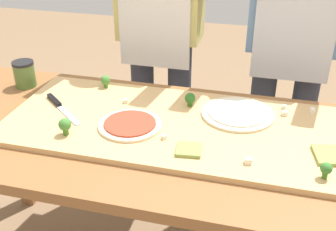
{
  "coord_description": "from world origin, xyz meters",
  "views": [
    {
      "loc": [
        0.33,
        -1.23,
        1.56
      ],
      "look_at": [
        -0.0,
        0.04,
        0.83
      ],
      "focal_mm": 44.58,
      "sensor_mm": 36.0,
      "label": 1
    }
  ],
  "objects_px": {
    "pizza_slice_far_left": "(332,155)",
    "cook_left": "(160,19)",
    "cheese_crumble_e": "(284,107)",
    "broccoli_floret_back_mid": "(190,99)",
    "cheese_crumble_a": "(313,111)",
    "pizza_whole_tomato_red": "(130,125)",
    "pizza_slice_far_right": "(189,150)",
    "cheese_crumble_d": "(285,113)",
    "prep_table": "(166,156)",
    "cheese_crumble_b": "(248,161)",
    "chefs_knife": "(59,105)",
    "cheese_crumble_f": "(164,137)",
    "cook_right": "(294,29)",
    "pizza_whole_white_garlic": "(238,113)",
    "broccoli_floret_front_mid": "(105,80)",
    "sauce_jar": "(24,74)",
    "broccoli_floret_center_left": "(326,169)",
    "broccoli_floret_front_right": "(65,125)",
    "cheese_crumble_c": "(125,101)"
  },
  "relations": [
    {
      "from": "pizza_slice_far_left",
      "to": "cook_left",
      "type": "distance_m",
      "value": 1.06
    },
    {
      "from": "cheese_crumble_e",
      "to": "pizza_slice_far_left",
      "type": "bearing_deg",
      "value": -62.77
    },
    {
      "from": "broccoli_floret_back_mid",
      "to": "cheese_crumble_e",
      "type": "bearing_deg",
      "value": 10.61
    },
    {
      "from": "cheese_crumble_a",
      "to": "pizza_whole_tomato_red",
      "type": "bearing_deg",
      "value": -156.97
    },
    {
      "from": "pizza_slice_far_right",
      "to": "cheese_crumble_d",
      "type": "height_order",
      "value": "cheese_crumble_d"
    },
    {
      "from": "prep_table",
      "to": "cheese_crumble_b",
      "type": "xyz_separation_m",
      "value": [
        0.3,
        -0.14,
        0.13
      ]
    },
    {
      "from": "cheese_crumble_a",
      "to": "cheese_crumble_d",
      "type": "height_order",
      "value": "same"
    },
    {
      "from": "pizza_whole_tomato_red",
      "to": "cheese_crumble_a",
      "type": "bearing_deg",
      "value": 23.03
    },
    {
      "from": "chefs_knife",
      "to": "cheese_crumble_f",
      "type": "relative_size",
      "value": 15.61
    },
    {
      "from": "cheese_crumble_d",
      "to": "cook_right",
      "type": "xyz_separation_m",
      "value": [
        0.01,
        0.46,
        0.19
      ]
    },
    {
      "from": "pizza_whole_white_garlic",
      "to": "pizza_slice_far_right",
      "type": "bearing_deg",
      "value": -113.98
    },
    {
      "from": "pizza_whole_tomato_red",
      "to": "cheese_crumble_a",
      "type": "height_order",
      "value": "cheese_crumble_a"
    },
    {
      "from": "pizza_whole_tomato_red",
      "to": "cheese_crumble_f",
      "type": "relative_size",
      "value": 15.55
    },
    {
      "from": "pizza_whole_tomato_red",
      "to": "broccoli_floret_back_mid",
      "type": "xyz_separation_m",
      "value": [
        0.18,
        0.21,
        0.02
      ]
    },
    {
      "from": "broccoli_floret_back_mid",
      "to": "cheese_crumble_b",
      "type": "height_order",
      "value": "broccoli_floret_back_mid"
    },
    {
      "from": "broccoli_floret_front_mid",
      "to": "cheese_crumble_f",
      "type": "xyz_separation_m",
      "value": [
        0.35,
        -0.34,
        -0.02
      ]
    },
    {
      "from": "chefs_knife",
      "to": "sauce_jar",
      "type": "relative_size",
      "value": 1.99
    },
    {
      "from": "cook_right",
      "to": "broccoli_floret_center_left",
      "type": "bearing_deg",
      "value": -82.36
    },
    {
      "from": "pizza_whole_white_garlic",
      "to": "broccoli_floret_front_right",
      "type": "height_order",
      "value": "broccoli_floret_front_right"
    },
    {
      "from": "cheese_crumble_e",
      "to": "cook_right",
      "type": "xyz_separation_m",
      "value": [
        0.01,
        0.41,
        0.19
      ]
    },
    {
      "from": "broccoli_floret_center_left",
      "to": "cook_right",
      "type": "relative_size",
      "value": 0.03
    },
    {
      "from": "broccoli_floret_center_left",
      "to": "cook_left",
      "type": "distance_m",
      "value": 1.12
    },
    {
      "from": "broccoli_floret_front_mid",
      "to": "cheese_crumble_e",
      "type": "bearing_deg",
      "value": -0.93
    },
    {
      "from": "cheese_crumble_f",
      "to": "cook_right",
      "type": "bearing_deg",
      "value": 61.22
    },
    {
      "from": "pizza_whole_tomato_red",
      "to": "sauce_jar",
      "type": "distance_m",
      "value": 0.63
    },
    {
      "from": "pizza_slice_far_left",
      "to": "sauce_jar",
      "type": "distance_m",
      "value": 1.29
    },
    {
      "from": "broccoli_floret_front_right",
      "to": "cheese_crumble_c",
      "type": "distance_m",
      "value": 0.3
    },
    {
      "from": "pizza_whole_tomato_red",
      "to": "pizza_slice_far_left",
      "type": "xyz_separation_m",
      "value": [
        0.69,
        -0.02,
        -0.0
      ]
    },
    {
      "from": "prep_table",
      "to": "broccoli_floret_back_mid",
      "type": "distance_m",
      "value": 0.25
    },
    {
      "from": "broccoli_floret_front_mid",
      "to": "cook_right",
      "type": "relative_size",
      "value": 0.03
    },
    {
      "from": "pizza_whole_white_garlic",
      "to": "sauce_jar",
      "type": "xyz_separation_m",
      "value": [
        -0.94,
        0.07,
        0.03
      ]
    },
    {
      "from": "cheese_crumble_f",
      "to": "cheese_crumble_c",
      "type": "bearing_deg",
      "value": 134.65
    },
    {
      "from": "chefs_knife",
      "to": "cheese_crumble_c",
      "type": "distance_m",
      "value": 0.26
    },
    {
      "from": "pizza_slice_far_right",
      "to": "pizza_slice_far_left",
      "type": "distance_m",
      "value": 0.46
    },
    {
      "from": "broccoli_floret_center_left",
      "to": "broccoli_floret_front_mid",
      "type": "bearing_deg",
      "value": 153.64
    },
    {
      "from": "broccoli_floret_front_right",
      "to": "pizza_whole_white_garlic",
      "type": "bearing_deg",
      "value": 27.35
    },
    {
      "from": "cheese_crumble_d",
      "to": "cheese_crumble_f",
      "type": "relative_size",
      "value": 1.24
    },
    {
      "from": "pizza_whole_white_garlic",
      "to": "cheese_crumble_c",
      "type": "bearing_deg",
      "value": -178.35
    },
    {
      "from": "prep_table",
      "to": "broccoli_floret_center_left",
      "type": "distance_m",
      "value": 0.57
    },
    {
      "from": "cook_right",
      "to": "prep_table",
      "type": "bearing_deg",
      "value": -121.69
    },
    {
      "from": "pizza_whole_tomato_red",
      "to": "cheese_crumble_f",
      "type": "bearing_deg",
      "value": -20.19
    },
    {
      "from": "broccoli_floret_back_mid",
      "to": "cheese_crumble_c",
      "type": "distance_m",
      "value": 0.26
    },
    {
      "from": "cheese_crumble_c",
      "to": "cheese_crumble_f",
      "type": "bearing_deg",
      "value": -45.35
    },
    {
      "from": "prep_table",
      "to": "cook_right",
      "type": "xyz_separation_m",
      "value": [
        0.42,
        0.67,
        0.31
      ]
    },
    {
      "from": "broccoli_floret_front_mid",
      "to": "cook_left",
      "type": "relative_size",
      "value": 0.03
    },
    {
      "from": "pizza_whole_white_garlic",
      "to": "cheese_crumble_f",
      "type": "relative_size",
      "value": 18.67
    },
    {
      "from": "broccoli_floret_center_left",
      "to": "cheese_crumble_b",
      "type": "bearing_deg",
      "value": 175.7
    },
    {
      "from": "prep_table",
      "to": "cook_right",
      "type": "height_order",
      "value": "cook_right"
    },
    {
      "from": "pizza_whole_white_garlic",
      "to": "sauce_jar",
      "type": "relative_size",
      "value": 2.38
    },
    {
      "from": "pizza_slice_far_right",
      "to": "cheese_crumble_b",
      "type": "distance_m",
      "value": 0.19
    }
  ]
}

